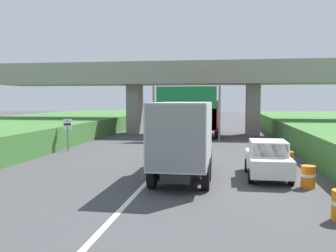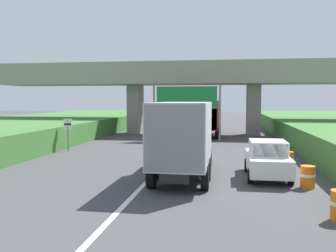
% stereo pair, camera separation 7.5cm
% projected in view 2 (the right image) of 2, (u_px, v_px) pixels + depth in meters
% --- Properties ---
extents(lane_centre_stripe, '(0.20, 97.04, 0.01)m').
position_uv_depth(lane_centre_stripe, '(185.00, 142.00, 30.13)').
color(lane_centre_stripe, white).
rests_on(lane_centre_stripe, ground).
extents(overpass_bridge, '(40.00, 4.80, 7.27)m').
position_uv_depth(overpass_bridge, '(193.00, 81.00, 36.75)').
color(overpass_bridge, gray).
rests_on(overpass_bridge, ground).
extents(overhead_highway_sign, '(5.88, 0.18, 4.77)m').
position_uv_depth(overhead_highway_sign, '(186.00, 101.00, 30.96)').
color(overhead_highway_sign, slate).
rests_on(overhead_highway_sign, ground).
extents(speed_limit_sign, '(0.60, 0.08, 2.23)m').
position_uv_depth(speed_limit_sign, '(68.00, 130.00, 24.88)').
color(speed_limit_sign, slate).
rests_on(speed_limit_sign, ground).
extents(truck_blue, '(2.44, 7.30, 3.44)m').
position_uv_depth(truck_blue, '(194.00, 109.00, 61.42)').
color(truck_blue, black).
rests_on(truck_blue, ground).
extents(truck_red, '(2.44, 7.30, 3.44)m').
position_uv_depth(truck_red, '(206.00, 116.00, 34.67)').
color(truck_red, black).
rests_on(truck_red, ground).
extents(truck_silver, '(2.44, 7.30, 3.44)m').
position_uv_depth(truck_silver, '(185.00, 135.00, 16.45)').
color(truck_silver, black).
rests_on(truck_silver, ground).
extents(car_white, '(1.86, 4.10, 1.72)m').
position_uv_depth(car_white, '(267.00, 159.00, 16.33)').
color(car_white, silver).
rests_on(car_white, ground).
extents(car_black, '(1.86, 4.10, 1.72)m').
position_uv_depth(car_black, '(170.00, 118.00, 53.20)').
color(car_black, black).
rests_on(car_black, ground).
extents(construction_barrel_2, '(0.57, 0.57, 0.90)m').
position_uv_depth(construction_barrel_2, '(308.00, 177.00, 14.51)').
color(construction_barrel_2, orange).
rests_on(construction_barrel_2, ground).
extents(construction_barrel_3, '(0.57, 0.57, 0.90)m').
position_uv_depth(construction_barrel_3, '(288.00, 160.00, 18.43)').
color(construction_barrel_3, orange).
rests_on(construction_barrel_3, ground).
extents(construction_barrel_4, '(0.57, 0.57, 0.90)m').
position_uv_depth(construction_barrel_4, '(277.00, 150.00, 22.34)').
color(construction_barrel_4, orange).
rests_on(construction_barrel_4, ground).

